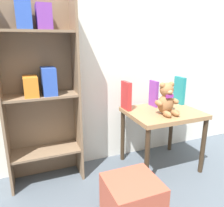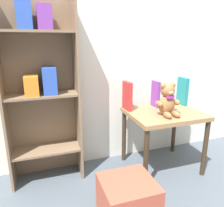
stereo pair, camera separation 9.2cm
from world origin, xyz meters
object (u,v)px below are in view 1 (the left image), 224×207
object	(u,v)px
teddy_bear	(167,100)
book_standing_red	(126,96)
bookshelf_side	(40,83)
book_standing_teal	(179,90)
storage_bin	(132,201)
book_standing_purple	(154,94)
display_table	(162,119)

from	to	relation	value
teddy_bear	book_standing_red	distance (m)	0.35
bookshelf_side	teddy_bear	distance (m)	1.03
book_standing_teal	bookshelf_side	bearing A→B (deg)	177.10
teddy_bear	book_standing_red	xyz separation A→B (m)	(-0.26, 0.24, 0.00)
bookshelf_side	book_standing_red	size ratio (longest dim) A/B	5.82
teddy_bear	book_standing_teal	xyz separation A→B (m)	(0.31, 0.22, 0.01)
teddy_bear	storage_bin	distance (m)	0.85
teddy_bear	book_standing_teal	distance (m)	0.38
teddy_bear	book_standing_purple	bearing A→B (deg)	84.20
book_standing_red	book_standing_purple	distance (m)	0.28
teddy_bear	book_standing_purple	distance (m)	0.24
bookshelf_side	book_standing_red	xyz separation A→B (m)	(0.72, -0.04, -0.16)
book_standing_red	teddy_bear	bearing A→B (deg)	-45.14
display_table	book_standing_purple	size ratio (longest dim) A/B	2.57
bookshelf_side	book_standing_purple	bearing A→B (deg)	-2.51
bookshelf_side	book_standing_red	bearing A→B (deg)	-3.20
book_standing_purple	storage_bin	xyz separation A→B (m)	(-0.55, -0.66, -0.52)
book_standing_purple	storage_bin	size ratio (longest dim) A/B	0.72
display_table	book_standing_purple	xyz separation A→B (m)	(0.00, 0.16, 0.20)
teddy_bear	book_standing_teal	world-z (taller)	teddy_bear
teddy_bear	book_standing_red	bearing A→B (deg)	136.56
storage_bin	book_standing_teal	bearing A→B (deg)	37.89
book_standing_red	book_standing_teal	size ratio (longest dim) A/B	0.96
display_table	book_standing_red	size ratio (longest dim) A/B	2.47
display_table	storage_bin	bearing A→B (deg)	-137.65
bookshelf_side	book_standing_red	distance (m)	0.74
book_standing_purple	book_standing_teal	bearing A→B (deg)	-6.03
display_table	bookshelf_side	bearing A→B (deg)	168.31
book_standing_teal	book_standing_purple	bearing A→B (deg)	176.35
display_table	teddy_bear	bearing A→B (deg)	-107.68
teddy_bear	storage_bin	xyz separation A→B (m)	(-0.52, -0.42, -0.52)
book_standing_red	book_standing_teal	xyz separation A→B (m)	(0.56, -0.02, 0.01)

